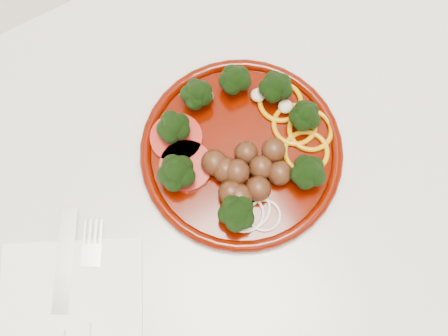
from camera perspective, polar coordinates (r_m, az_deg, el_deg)
counter at (r=1.14m, az=6.79°, el=-2.75°), size 2.40×0.60×0.90m
plate at (r=0.67m, az=1.79°, el=2.02°), size 0.24×0.24×0.06m
napkin at (r=0.67m, az=-15.34°, el=-13.93°), size 0.22×0.22×0.00m
knife at (r=0.66m, az=-16.58°, el=-15.98°), size 0.13×0.20×0.01m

